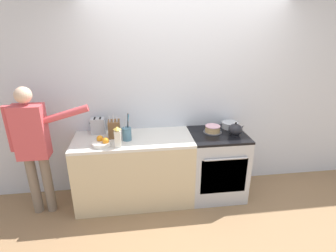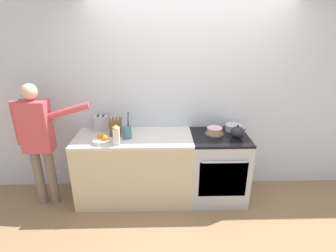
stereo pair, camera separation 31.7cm
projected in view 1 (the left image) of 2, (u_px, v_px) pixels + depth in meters
The scene contains 13 objects.
ground_plane at pixel (193, 209), 3.31m from camera, with size 16.00×16.00×0.00m, color #93704C.
wall_back at pixel (186, 96), 3.46m from camera, with size 8.00×0.04×2.60m.
counter_cabinet at pixel (135, 170), 3.36m from camera, with size 1.46×0.64×0.88m.
stove_range at pixel (216, 164), 3.50m from camera, with size 0.71×0.67×0.88m.
layer_cake at pixel (213, 129), 3.36m from camera, with size 0.24×0.24×0.09m.
tea_kettle at pixel (235, 130), 3.28m from camera, with size 0.21×0.17×0.17m.
mixing_bowl at pixel (230, 125), 3.51m from camera, with size 0.23×0.23×0.09m.
knife_block at pixel (114, 129), 3.21m from camera, with size 0.14×0.16×0.30m.
utensil_crock at pixel (127, 133), 3.13m from camera, with size 0.11×0.11×0.34m.
fruit_bowl at pixel (102, 143), 3.00m from camera, with size 0.21×0.21×0.10m.
toaster at pixel (98, 126), 3.32m from camera, with size 0.19×0.12×0.20m.
milk_carton at pixel (118, 137), 2.94m from camera, with size 0.07×0.07×0.25m.
person_baker at pixel (33, 142), 2.96m from camera, with size 0.91×0.20×1.58m.
Camera 1 is at (-0.68, -2.65, 2.18)m, focal length 28.00 mm.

